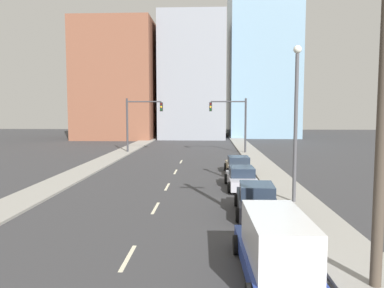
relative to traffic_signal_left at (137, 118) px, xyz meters
name	(u,v)px	position (x,y,z in m)	size (l,w,h in m)	color
sidewalk_left	(131,148)	(-1.89, 5.40, -4.26)	(2.57, 95.07, 0.14)	gray
sidewalk_right	(246,148)	(13.85, 5.40, -4.26)	(2.57, 95.07, 0.14)	gray
lane_stripe_at_9m	(128,258)	(5.98, -32.78, -4.32)	(0.16, 2.40, 0.01)	beige
lane_stripe_at_16m	(155,208)	(5.98, -25.98, -4.32)	(0.16, 2.40, 0.01)	beige
lane_stripe_at_22m	(167,187)	(5.98, -20.37, -4.32)	(0.16, 2.40, 0.01)	beige
lane_stripe_at_28m	(175,172)	(5.98, -14.09, -4.32)	(0.16, 2.40, 0.01)	beige
lane_stripe_at_34m	(181,162)	(5.98, -7.74, -4.32)	(0.16, 2.40, 0.01)	beige
building_brick_left	(119,82)	(-8.28, 25.32, 6.33)	(14.00, 16.00, 21.31)	brown
building_office_center	(194,80)	(5.71, 29.32, 6.98)	(12.00, 20.00, 22.62)	gray
building_glass_right	(260,60)	(19.35, 33.32, 11.16)	(13.00, 20.00, 30.98)	#7A9EB7
traffic_signal_left	(137,118)	(0.00, 0.00, 0.00)	(4.53, 0.35, 6.69)	#38383D
traffic_signal_right	(235,118)	(12.00, 0.00, 0.00)	(4.53, 0.35, 6.69)	#38383D
utility_pole_right_near	(384,96)	(13.69, -34.82, 1.28)	(1.60, 0.32, 10.96)	#473D33
street_lamp	(296,114)	(13.59, -24.75, 0.70)	(0.44, 0.44, 8.72)	#4C4C51
box_truck_blue	(276,249)	(10.91, -34.29, -3.34)	(2.35, 6.16, 2.09)	navy
sedan_black	(257,200)	(11.25, -26.86, -3.63)	(2.33, 4.79, 1.53)	black
sedan_silver	(242,178)	(11.03, -20.56, -3.66)	(2.17, 4.73, 1.45)	#B2B2BC
sedan_tan	(239,165)	(11.30, -14.52, -3.68)	(2.28, 4.55, 1.41)	tan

